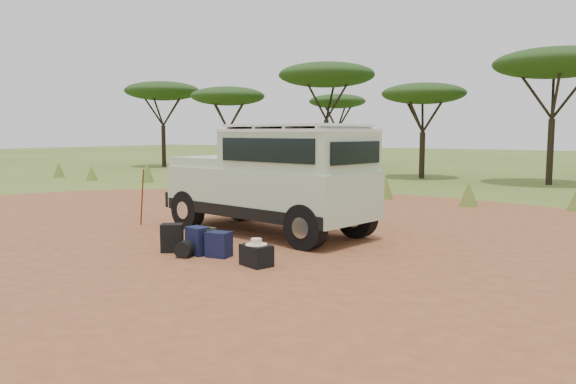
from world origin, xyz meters
The scene contains 13 objects.
ground centered at (0.00, 0.00, 0.00)m, with size 140.00×140.00×0.00m, color #4A6724.
dirt_clearing centered at (0.00, 0.00, 0.00)m, with size 23.00×23.00×0.01m, color #9C5733.
grass_fringe centered at (0.12, 8.67, 0.40)m, with size 36.60×1.60×0.90m.
acacia_treeline centered at (0.75, 19.81, 4.87)m, with size 46.70×13.20×6.26m.
safari_vehicle centered at (0.55, 1.11, 1.21)m, with size 5.39×2.83×2.50m.
walking_staff centered at (-2.82, 0.23, 0.72)m, with size 0.04×0.04×1.46m, color maroon.
backpack_black centered at (0.01, -1.61, 0.28)m, with size 0.41×0.30×0.56m, color black.
backpack_navy centered at (0.60, -1.54, 0.27)m, with size 0.41×0.30×0.54m, color #121339.
backpack_olive centered at (0.64, -1.39, 0.26)m, with size 0.37×0.27×0.51m, color #33431F.
duffel_navy centered at (1.06, -1.47, 0.24)m, with size 0.43×0.32×0.48m, color #121339.
hard_case centered at (2.07, -1.66, 0.19)m, with size 0.53×0.38×0.38m, color black.
stuff_sack centered at (0.54, -1.81, 0.16)m, with size 0.31×0.31×0.31m, color black.
safari_hat centered at (2.07, -1.66, 0.42)m, with size 0.38×0.38×0.11m.
Camera 1 is at (7.73, -9.41, 2.32)m, focal length 35.00 mm.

